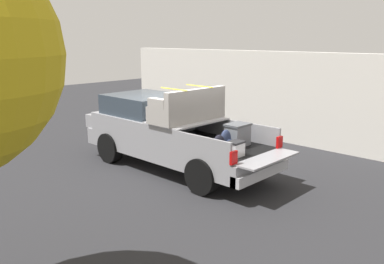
# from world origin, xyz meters

# --- Properties ---
(ground_plane) EXTENTS (40.00, 40.00, 0.00)m
(ground_plane) POSITION_xyz_m (0.00, 0.00, 0.00)
(ground_plane) COLOR #262628
(pickup_truck) EXTENTS (6.05, 2.06, 2.23)m
(pickup_truck) POSITION_xyz_m (0.37, -0.00, 0.97)
(pickup_truck) COLOR gray
(pickup_truck) RESTS_ON ground_plane
(building_facade) EXTENTS (11.93, 0.36, 3.00)m
(building_facade) POSITION_xyz_m (0.84, -4.63, 1.50)
(building_facade) COLOR silver
(building_facade) RESTS_ON ground_plane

